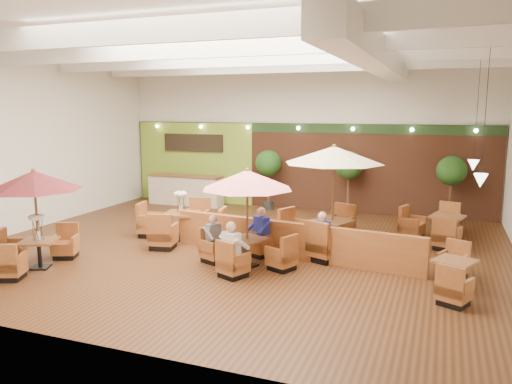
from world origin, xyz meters
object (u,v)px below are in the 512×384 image
at_px(topiary_0, 268,166).
at_px(diner_0, 233,244).
at_px(table_5, 436,228).
at_px(diner_3, 323,231).
at_px(table_0, 33,197).
at_px(service_counter, 186,190).
at_px(table_2, 331,175).
at_px(table_4, 453,276).
at_px(diner_1, 260,227).
at_px(topiary_1, 349,168).
at_px(diner_4, 323,232).
at_px(topiary_2, 451,173).
at_px(table_3, 181,225).
at_px(diner_2, 214,233).
at_px(table_1, 247,199).
at_px(booth_divider, 290,240).

relative_size(topiary_0, diner_0, 2.67).
xyz_separation_m(table_5, diner_3, (-2.60, -3.09, 0.40)).
bearing_deg(topiary_0, table_0, -108.37).
bearing_deg(service_counter, diner_0, -54.70).
xyz_separation_m(table_2, table_4, (3.10, -2.11, -1.72)).
bearing_deg(table_5, diner_1, -125.42).
xyz_separation_m(table_2, topiary_0, (-3.33, 4.53, -0.37)).
bearing_deg(table_5, table_0, -128.82).
distance_m(table_4, topiary_1, 7.61).
bearing_deg(diner_3, diner_4, 30.21).
bearing_deg(table_0, topiary_2, 19.62).
xyz_separation_m(topiary_1, diner_1, (-1.20, -5.76, -0.95)).
height_order(service_counter, table_2, table_2).
bearing_deg(diner_0, topiary_1, 102.47).
distance_m(table_3, diner_2, 2.44).
relative_size(service_counter, table_1, 1.21).
distance_m(topiary_1, diner_0, 7.65).
bearing_deg(diner_4, booth_divider, -149.25).
height_order(table_1, diner_0, table_1).
bearing_deg(table_4, topiary_0, 157.95).
xyz_separation_m(topiary_1, diner_0, (-1.20, -7.50, -0.94)).
xyz_separation_m(topiary_0, diner_2, (0.92, -6.63, -0.94)).
distance_m(table_3, table_5, 7.36).
xyz_separation_m(table_1, diner_1, (0.00, 0.87, -0.88)).
bearing_deg(table_4, diner_3, -175.47).
bearing_deg(diner_2, table_1, 118.25).
distance_m(topiary_1, topiary_2, 3.37).
relative_size(service_counter, table_2, 1.01).
distance_m(service_counter, diner_1, 7.59).
xyz_separation_m(diner_0, diner_1, (0.00, 1.74, -0.01)).
distance_m(table_4, topiary_2, 6.78).
bearing_deg(topiary_1, booth_divider, -94.24).
relative_size(table_2, diner_0, 3.54).
xyz_separation_m(table_0, diner_4, (6.23, 2.95, -0.99)).
bearing_deg(table_0, diner_1, 7.72).
bearing_deg(diner_3, diner_1, -143.59).
relative_size(diner_3, diner_4, 1.11).
relative_size(table_3, diner_0, 3.37).
bearing_deg(topiary_2, booth_divider, -123.83).
distance_m(booth_divider, diner_4, 0.87).
xyz_separation_m(service_counter, diner_0, (5.17, -7.30, 0.19)).
bearing_deg(diner_3, topiary_1, 124.44).
xyz_separation_m(topiary_2, diner_0, (-4.57, -7.50, -0.89)).
distance_m(topiary_1, diner_4, 5.68).
distance_m(table_5, topiary_2, 2.84).
relative_size(booth_divider, diner_4, 9.37).
bearing_deg(service_counter, booth_divider, -42.49).
relative_size(table_1, topiary_1, 1.08).
bearing_deg(service_counter, topiary_2, 1.18).
distance_m(diner_2, diner_4, 2.69).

